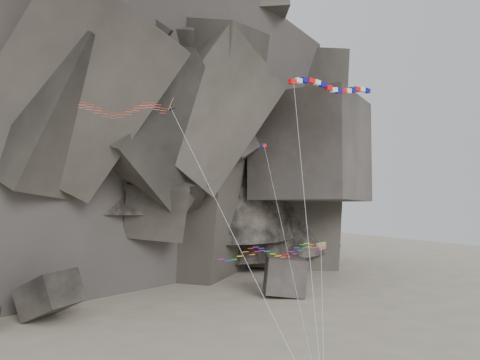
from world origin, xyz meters
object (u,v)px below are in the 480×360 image
delta_kite (122,109)px  parafoil_kite (270,251)px  banner_kite (332,88)px  pennant_kite (274,193)px

delta_kite → parafoil_kite: size_ratio=2.03×
parafoil_kite → banner_kite: bearing=0.2°
delta_kite → banner_kite: (21.89, -2.16, 3.91)m
parafoil_kite → pennant_kite: (1.59, 1.52, 5.51)m
banner_kite → parafoil_kite: (-8.74, -1.07, -16.69)m
delta_kite → parafoil_kite: bearing=6.1°
pennant_kite → parafoil_kite: bearing=-133.3°
banner_kite → pennant_kite: size_ratio=1.31×
parafoil_kite → pennant_kite: bearing=36.8°
delta_kite → pennant_kite: delta_kite is taller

